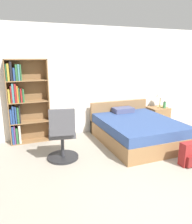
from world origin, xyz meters
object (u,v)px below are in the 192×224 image
object	(u,v)px
water_bottle	(165,105)
backpack_red	(190,155)
bookshelf	(23,101)
nightstand	(158,117)
table_lamp	(161,94)
bed	(136,130)
office_chair	(62,137)

from	to	relation	value
water_bottle	backpack_red	world-z (taller)	water_bottle
bookshelf	nightstand	distance (m)	3.56
nightstand	water_bottle	distance (m)	0.39
table_lamp	water_bottle	distance (m)	0.31
table_lamp	water_bottle	size ratio (longest dim) A/B	2.61
backpack_red	bed	bearing A→B (deg)	102.13
table_lamp	office_chair	bearing A→B (deg)	-159.98
bookshelf	water_bottle	distance (m)	3.62
table_lamp	backpack_red	distance (m)	2.39
water_bottle	nightstand	bearing A→B (deg)	134.14
bed	backpack_red	distance (m)	1.36
table_lamp	water_bottle	xyz separation A→B (m)	(0.04, -0.15, -0.27)
water_bottle	bed	bearing A→B (deg)	-153.58
office_chair	backpack_red	size ratio (longest dim) A/B	2.42
bed	bookshelf	bearing A→B (deg)	159.94
water_bottle	backpack_red	distance (m)	2.21
backpack_red	water_bottle	bearing A→B (deg)	63.95
office_chair	water_bottle	bearing A→B (deg)	17.27
bookshelf	bed	bearing A→B (deg)	-20.06
office_chair	table_lamp	distance (m)	3.19
nightstand	table_lamp	size ratio (longest dim) A/B	1.14
bookshelf	nightstand	world-z (taller)	bookshelf
bookshelf	table_lamp	world-z (taller)	bookshelf
nightstand	water_bottle	xyz separation A→B (m)	(0.11, -0.11, 0.36)
office_chair	nightstand	xyz separation A→B (m)	(2.90, 1.05, -0.20)
office_chair	backpack_red	distance (m)	2.31
bookshelf	table_lamp	xyz separation A→B (m)	(3.56, -0.10, -0.04)
bed	backpack_red	world-z (taller)	bed
bookshelf	bed	size ratio (longest dim) A/B	0.96
nightstand	table_lamp	bearing A→B (deg)	24.91
bookshelf	table_lamp	size ratio (longest dim) A/B	3.91
bed	table_lamp	distance (m)	1.55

